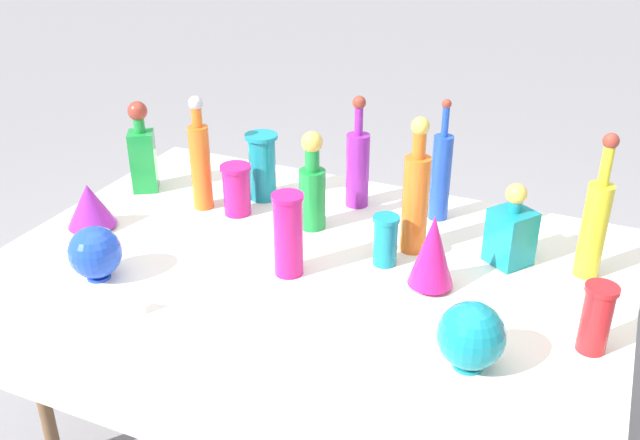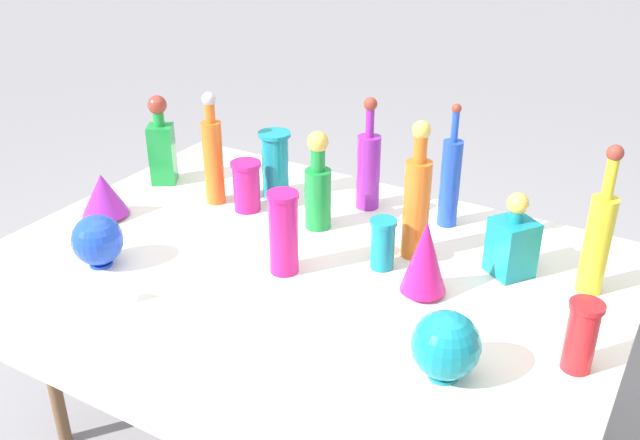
# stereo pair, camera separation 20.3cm
# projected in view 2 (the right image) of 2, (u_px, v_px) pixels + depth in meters

# --- Properties ---
(display_table) EXTENTS (1.73, 1.06, 0.76)m
(display_table) POSITION_uv_depth(u_px,v_px,m) (313.00, 275.00, 2.07)
(display_table) COLOR white
(display_table) RESTS_ON ground
(tall_bottle_0) EXTENTS (0.06, 0.06, 0.39)m
(tall_bottle_0) POSITION_uv_depth(u_px,v_px,m) (450.00, 180.00, 2.16)
(tall_bottle_0) COLOR blue
(tall_bottle_0) RESTS_ON display_table
(tall_bottle_1) EXTENTS (0.08, 0.08, 0.40)m
(tall_bottle_1) POSITION_uv_depth(u_px,v_px,m) (417.00, 201.00, 1.98)
(tall_bottle_1) COLOR orange
(tall_bottle_1) RESTS_ON display_table
(tall_bottle_2) EXTENTS (0.08, 0.08, 0.31)m
(tall_bottle_2) POSITION_uv_depth(u_px,v_px,m) (318.00, 187.00, 2.15)
(tall_bottle_2) COLOR #198C38
(tall_bottle_2) RESTS_ON display_table
(tall_bottle_3) EXTENTS (0.08, 0.08, 0.37)m
(tall_bottle_3) POSITION_uv_depth(u_px,v_px,m) (368.00, 167.00, 2.27)
(tall_bottle_3) COLOR purple
(tall_bottle_3) RESTS_ON display_table
(tall_bottle_4) EXTENTS (0.06, 0.06, 0.38)m
(tall_bottle_4) POSITION_uv_depth(u_px,v_px,m) (213.00, 156.00, 2.30)
(tall_bottle_4) COLOR orange
(tall_bottle_4) RESTS_ON display_table
(tall_bottle_5) EXTENTS (0.07, 0.07, 0.41)m
(tall_bottle_5) POSITION_uv_depth(u_px,v_px,m) (598.00, 237.00, 1.82)
(tall_bottle_5) COLOR yellow
(tall_bottle_5) RESTS_ON display_table
(square_decanter_0) EXTENTS (0.15, 0.15, 0.24)m
(square_decanter_0) POSITION_uv_depth(u_px,v_px,m) (512.00, 242.00, 1.92)
(square_decanter_0) COLOR teal
(square_decanter_0) RESTS_ON display_table
(square_decanter_1) EXTENTS (0.11, 0.11, 0.31)m
(square_decanter_1) POSITION_uv_depth(u_px,v_px,m) (162.00, 145.00, 2.45)
(square_decanter_1) COLOR #198C38
(square_decanter_1) RESTS_ON display_table
(slender_vase_0) EXTENTS (0.07, 0.07, 0.15)m
(slender_vase_0) POSITION_uv_depth(u_px,v_px,m) (383.00, 242.00, 1.96)
(slender_vase_0) COLOR teal
(slender_vase_0) RESTS_ON display_table
(slender_vase_1) EXTENTS (0.08, 0.08, 0.17)m
(slender_vase_1) POSITION_uv_depth(u_px,v_px,m) (582.00, 334.00, 1.56)
(slender_vase_1) COLOR red
(slender_vase_1) RESTS_ON display_table
(slender_vase_2) EXTENTS (0.09, 0.09, 0.24)m
(slender_vase_2) POSITION_uv_depth(u_px,v_px,m) (283.00, 231.00, 1.92)
(slender_vase_2) COLOR #C61972
(slender_vase_2) RESTS_ON display_table
(slender_vase_3) EXTENTS (0.11, 0.11, 0.23)m
(slender_vase_3) POSITION_uv_depth(u_px,v_px,m) (275.00, 163.00, 2.36)
(slender_vase_3) COLOR teal
(slender_vase_3) RESTS_ON display_table
(slender_vase_4) EXTENTS (0.10, 0.10, 0.17)m
(slender_vase_4) POSITION_uv_depth(u_px,v_px,m) (247.00, 184.00, 2.28)
(slender_vase_4) COLOR #C61972
(slender_vase_4) RESTS_ON display_table
(fluted_vase_0) EXTENTS (0.12, 0.12, 0.21)m
(fluted_vase_0) POSITION_uv_depth(u_px,v_px,m) (425.00, 257.00, 1.83)
(fluted_vase_0) COLOR #C61972
(fluted_vase_0) RESTS_ON display_table
(fluted_vase_1) EXTENTS (0.15, 0.15, 0.15)m
(fluted_vase_1) POSITION_uv_depth(u_px,v_px,m) (103.00, 194.00, 2.24)
(fluted_vase_1) COLOR purple
(fluted_vase_1) RESTS_ON display_table
(round_bowl_0) EXTENTS (0.14, 0.14, 0.15)m
(round_bowl_0) POSITION_uv_depth(u_px,v_px,m) (97.00, 240.00, 1.97)
(round_bowl_0) COLOR blue
(round_bowl_0) RESTS_ON display_table
(round_bowl_1) EXTENTS (0.15, 0.15, 0.16)m
(round_bowl_1) POSITION_uv_depth(u_px,v_px,m) (446.00, 345.00, 1.54)
(round_bowl_1) COLOR teal
(round_bowl_1) RESTS_ON display_table
(price_tag_left) EXTENTS (0.05, 0.02, 0.05)m
(price_tag_left) POSITION_uv_depth(u_px,v_px,m) (129.00, 293.00, 1.83)
(price_tag_left) COLOR white
(price_tag_left) RESTS_ON display_table
(cardboard_box_behind_left) EXTENTS (0.61, 0.44, 0.34)m
(cardboard_box_behind_left) POSITION_uv_depth(u_px,v_px,m) (538.00, 285.00, 3.08)
(cardboard_box_behind_left) COLOR tan
(cardboard_box_behind_left) RESTS_ON ground
(cardboard_box_behind_right) EXTENTS (0.49, 0.31, 0.40)m
(cardboard_box_behind_right) POSITION_uv_depth(u_px,v_px,m) (362.00, 243.00, 3.36)
(cardboard_box_behind_right) COLOR tan
(cardboard_box_behind_right) RESTS_ON ground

